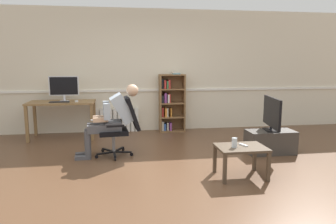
{
  "coord_description": "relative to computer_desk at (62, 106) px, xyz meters",
  "views": [
    {
      "loc": [
        -0.64,
        -4.36,
        1.56
      ],
      "look_at": [
        0.15,
        0.85,
        0.7
      ],
      "focal_mm": 33.2,
      "sensor_mm": 36.0,
      "label": 1
    }
  ],
  "objects": [
    {
      "name": "radiator",
      "position": [
        1.11,
        0.39,
        -0.39
      ],
      "size": [
        0.94,
        0.08,
        0.53
      ],
      "color": "white",
      "rests_on": "ground_plane"
    },
    {
      "name": "imac_monitor",
      "position": [
        0.05,
        0.08,
        0.4
      ],
      "size": [
        0.6,
        0.14,
        0.51
      ],
      "color": "silver",
      "rests_on": "computer_desk"
    },
    {
      "name": "drinking_glass",
      "position": [
        2.68,
        -2.67,
        -0.16
      ],
      "size": [
        0.07,
        0.07,
        0.13
      ],
      "primitive_type": "cylinder",
      "color": "silver",
      "rests_on": "coffee_table"
    },
    {
      "name": "office_chair",
      "position": [
        1.2,
        -1.4,
        -0.13
      ],
      "size": [
        0.76,
        0.62,
        0.99
      ],
      "rotation": [
        0.0,
        0.0,
        -1.49
      ],
      "color": "black",
      "rests_on": "ground_plane"
    },
    {
      "name": "coffee_table",
      "position": [
        2.79,
        -2.64,
        -0.29
      ],
      "size": [
        0.66,
        0.49,
        0.42
      ],
      "color": "#4C3D2D",
      "rests_on": "ground_plane"
    },
    {
      "name": "ground_plane",
      "position": [
        1.84,
        -2.15,
        -0.65
      ],
      "size": [
        18.0,
        18.0,
        0.0
      ],
      "primitive_type": "plane",
      "color": "brown"
    },
    {
      "name": "back_wall",
      "position": [
        1.84,
        0.5,
        0.69
      ],
      "size": [
        12.0,
        0.13,
        2.7
      ],
      "color": "beige",
      "rests_on": "ground_plane"
    },
    {
      "name": "keyboard",
      "position": [
        -0.01,
        -0.14,
        0.11
      ],
      "size": [
        0.38,
        0.12,
        0.02
      ],
      "primitive_type": "cube",
      "color": "black",
      "rests_on": "computer_desk"
    },
    {
      "name": "tv_screen",
      "position": [
        3.72,
        -1.66,
        0.04
      ],
      "size": [
        0.25,
        0.86,
        0.57
      ],
      "rotation": [
        0.0,
        0.0,
        1.39
      ],
      "color": "black",
      "rests_on": "tv_stand"
    },
    {
      "name": "tv_stand",
      "position": [
        3.72,
        -1.66,
        -0.46
      ],
      "size": [
        0.8,
        0.41,
        0.4
      ],
      "color": "#3D3833",
      "rests_on": "ground_plane"
    },
    {
      "name": "bookshelf",
      "position": [
        2.29,
        0.29,
        -0.01
      ],
      "size": [
        0.57,
        0.29,
        1.33
      ],
      "color": "brown",
      "rests_on": "ground_plane"
    },
    {
      "name": "person_seated",
      "position": [
        1.05,
        -1.41,
        -0.01
      ],
      "size": [
        1.06,
        0.41,
        1.19
      ],
      "rotation": [
        0.0,
        0.0,
        -1.49
      ],
      "color": "#4C4C51",
      "rests_on": "ground_plane"
    },
    {
      "name": "computer_desk",
      "position": [
        0.0,
        0.0,
        0.0
      ],
      "size": [
        1.31,
        0.68,
        0.76
      ],
      "color": "olive",
      "rests_on": "ground_plane"
    },
    {
      "name": "computer_mouse",
      "position": [
        0.31,
        -0.12,
        0.12
      ],
      "size": [
        0.06,
        0.1,
        0.03
      ],
      "primitive_type": "cube",
      "color": "white",
      "rests_on": "computer_desk"
    },
    {
      "name": "spare_remote",
      "position": [
        2.84,
        -2.6,
        -0.22
      ],
      "size": [
        0.09,
        0.15,
        0.02
      ],
      "primitive_type": "cube",
      "rotation": [
        0.0,
        0.0,
        3.51
      ],
      "color": "white",
      "rests_on": "coffee_table"
    }
  ]
}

